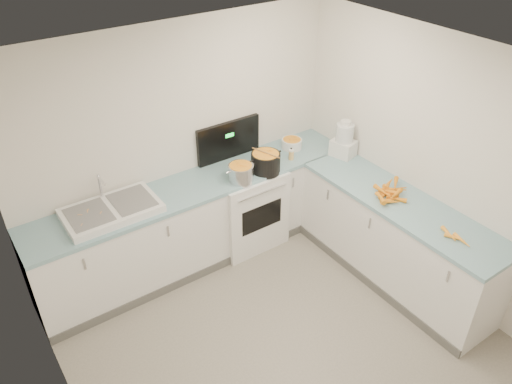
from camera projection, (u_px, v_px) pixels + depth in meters
floor at (300, 359)px, 4.38m from camera, size 3.50×4.00×0.00m
ceiling at (320, 90)px, 3.00m from camera, size 3.50×4.00×0.00m
wall_back at (181, 145)px, 5.06m from camera, size 3.50×0.00×2.50m
wall_left at (72, 363)px, 2.85m from camera, size 0.00×4.00×2.50m
wall_right at (456, 178)px, 4.52m from camera, size 0.00×4.00×2.50m
counter_back at (200, 221)px, 5.28m from camera, size 3.50×0.62×0.94m
counter_right at (395, 240)px, 5.01m from camera, size 0.62×2.20×0.94m
stove at (244, 204)px, 5.53m from camera, size 0.76×0.65×1.36m
sink at (111, 210)px, 4.57m from camera, size 0.86×0.52×0.31m
steel_pot at (241, 174)px, 5.04m from camera, size 0.32×0.32×0.19m
black_pot at (266, 163)px, 5.19m from camera, size 0.32×0.32×0.22m
wooden_spoon at (266, 153)px, 5.12m from camera, size 0.12×0.34×0.01m
mixing_bowl at (292, 144)px, 5.62m from camera, size 0.27×0.27×0.11m
extract_bottle at (291, 154)px, 5.42m from camera, size 0.04×0.04×0.10m
spice_jar at (291, 155)px, 5.41m from camera, size 0.06×0.06×0.10m
food_processor at (344, 141)px, 5.41m from camera, size 0.26×0.29×0.42m
carrot_pile at (390, 193)px, 4.81m from camera, size 0.46×0.34×0.09m
peeled_carrots at (455, 237)px, 4.27m from camera, size 0.11×0.31×0.04m
peelings at (88, 214)px, 4.46m from camera, size 0.23×0.24×0.01m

